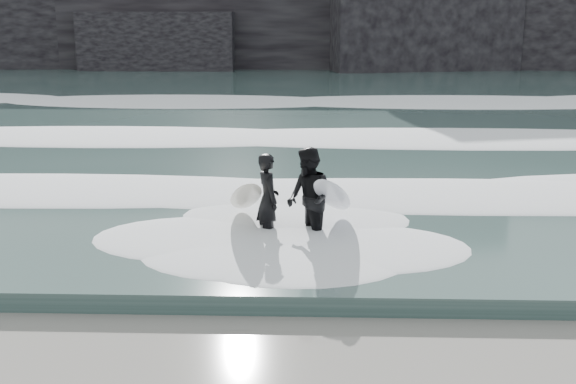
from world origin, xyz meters
name	(u,v)px	position (x,y,z in m)	size (l,w,h in m)	color
sea	(270,94)	(0.00, 29.00, 0.15)	(90.00, 52.00, 0.30)	#354C48
foam_near	(215,185)	(0.00, 9.00, 0.40)	(60.00, 3.20, 0.20)	white
foam_mid	(245,132)	(0.00, 16.00, 0.42)	(60.00, 4.00, 0.24)	white
foam_far	(264,97)	(0.00, 25.00, 0.45)	(60.00, 4.80, 0.30)	white
surfer_left	(263,199)	(1.23, 6.19, 0.84)	(1.13, 1.91, 1.66)	black
surfer_right	(311,199)	(2.08, 5.96, 0.91)	(1.39, 1.97, 1.81)	black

